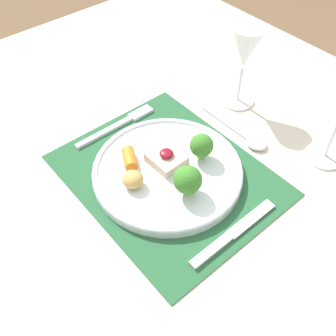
# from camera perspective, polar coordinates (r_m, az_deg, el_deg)

# --- Properties ---
(ground_plane) EXTENTS (8.00, 8.00, 0.00)m
(ground_plane) POSITION_cam_1_polar(r_m,az_deg,el_deg) (1.41, -0.04, -20.81)
(ground_plane) COLOR brown
(dining_table) EXTENTS (1.39, 1.23, 0.73)m
(dining_table) POSITION_cam_1_polar(r_m,az_deg,el_deg) (0.83, -0.07, -4.47)
(dining_table) COLOR beige
(dining_table) RESTS_ON ground_plane
(placemat) EXTENTS (0.41, 0.33, 0.00)m
(placemat) POSITION_cam_1_polar(r_m,az_deg,el_deg) (0.77, -0.07, -1.04)
(placemat) COLOR #235633
(placemat) RESTS_ON dining_table
(dinner_plate) EXTENTS (0.29, 0.29, 0.08)m
(dinner_plate) POSITION_cam_1_polar(r_m,az_deg,el_deg) (0.76, 0.16, -0.30)
(dinner_plate) COLOR silver
(dinner_plate) RESTS_ON placemat
(fork) EXTENTS (0.02, 0.20, 0.01)m
(fork) POSITION_cam_1_polar(r_m,az_deg,el_deg) (0.88, -6.87, 6.44)
(fork) COLOR silver
(fork) RESTS_ON placemat
(knife) EXTENTS (0.02, 0.20, 0.01)m
(knife) POSITION_cam_1_polar(r_m,az_deg,el_deg) (0.69, 8.76, -9.86)
(knife) COLOR silver
(knife) RESTS_ON placemat
(spoon) EXTENTS (0.18, 0.04, 0.01)m
(spoon) POSITION_cam_1_polar(r_m,az_deg,el_deg) (0.86, 11.51, 4.35)
(spoon) COLOR silver
(spoon) RESTS_ON dining_table
(wine_glass_far) EXTENTS (0.08, 0.08, 0.19)m
(wine_glass_far) POSITION_cam_1_polar(r_m,az_deg,el_deg) (0.88, 11.13, 16.20)
(wine_glass_far) COLOR white
(wine_glass_far) RESTS_ON dining_table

